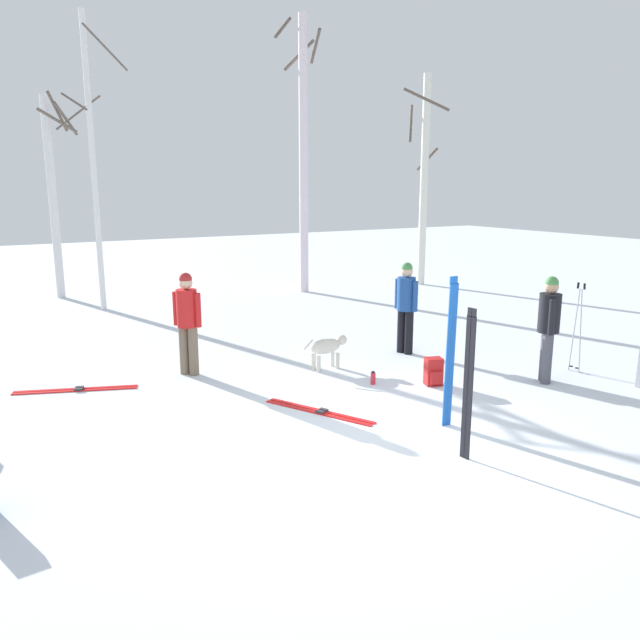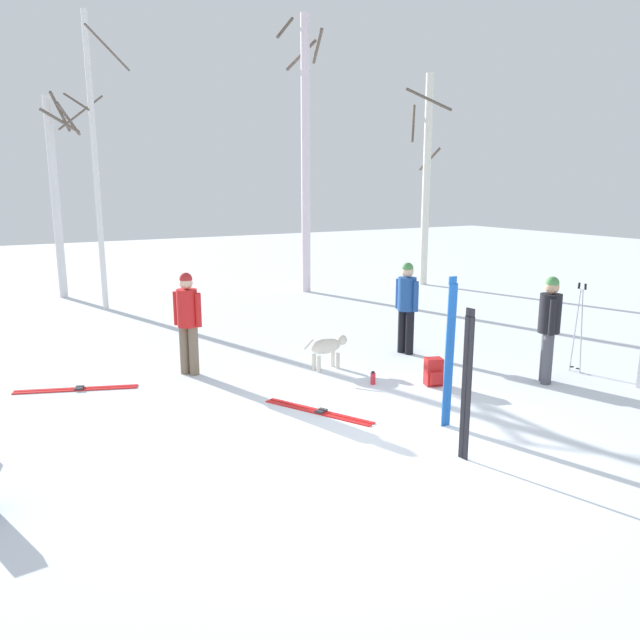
% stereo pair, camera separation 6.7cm
% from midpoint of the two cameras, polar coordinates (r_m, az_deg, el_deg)
% --- Properties ---
extents(ground_plane, '(60.00, 60.00, 0.00)m').
position_cam_midpoint_polar(ground_plane, '(7.83, 4.21, -11.18)').
color(ground_plane, white).
extents(person_0, '(0.34, 0.51, 1.72)m').
position_cam_midpoint_polar(person_0, '(11.65, 8.10, 1.65)').
color(person_0, black).
rests_on(person_0, ground_plane).
extents(person_1, '(0.37, 0.42, 1.72)m').
position_cam_midpoint_polar(person_1, '(10.47, 20.41, -0.23)').
color(person_1, '#4C4C56').
rests_on(person_1, ground_plane).
extents(person_2, '(0.37, 0.43, 1.72)m').
position_cam_midpoint_polar(person_2, '(10.47, -11.84, 0.29)').
color(person_2, '#72604C').
rests_on(person_2, ground_plane).
extents(dog, '(0.90, 0.26, 0.57)m').
position_cam_midpoint_polar(dog, '(10.67, 0.91, -2.50)').
color(dog, beige).
rests_on(dog, ground_plane).
extents(ski_pair_planted_0, '(0.16, 0.03, 1.99)m').
position_cam_midpoint_polar(ski_pair_planted_0, '(8.20, 11.99, -2.99)').
color(ski_pair_planted_0, blue).
rests_on(ski_pair_planted_0, ground_plane).
extents(ski_pair_planted_2, '(0.03, 0.13, 1.78)m').
position_cam_midpoint_polar(ski_pair_planted_2, '(7.28, 13.52, -5.87)').
color(ski_pair_planted_2, black).
rests_on(ski_pair_planted_2, ground_plane).
extents(ski_pair_lying_0, '(0.93, 1.63, 0.05)m').
position_cam_midpoint_polar(ski_pair_lying_0, '(8.79, 0.08, -8.38)').
color(ski_pair_lying_0, red).
rests_on(ski_pair_lying_0, ground_plane).
extents(ski_pair_lying_1, '(1.78, 0.80, 0.05)m').
position_cam_midpoint_polar(ski_pair_lying_1, '(10.40, -21.22, -5.92)').
color(ski_pair_lying_1, red).
rests_on(ski_pair_lying_1, ground_plane).
extents(ski_poles_0, '(0.07, 0.23, 1.52)m').
position_cam_midpoint_polar(ski_poles_0, '(11.28, 22.75, -0.44)').
color(ski_poles_0, '#B2B2BC').
rests_on(ski_poles_0, ground_plane).
extents(backpack_1, '(0.31, 0.33, 0.44)m').
position_cam_midpoint_polar(backpack_1, '(10.03, 10.55, -4.71)').
color(backpack_1, red).
rests_on(backpack_1, ground_plane).
extents(water_bottle_0, '(0.08, 0.08, 0.21)m').
position_cam_midpoint_polar(water_bottle_0, '(9.98, 5.06, -5.33)').
color(water_bottle_0, red).
rests_on(water_bottle_0, ground_plane).
extents(birch_tree_0, '(1.11, 0.99, 5.46)m').
position_cam_midpoint_polar(birch_tree_0, '(18.67, -22.90, 10.63)').
color(birch_tree_0, silver).
rests_on(birch_tree_0, ground_plane).
extents(birch_tree_1, '(1.66, 1.67, 7.07)m').
position_cam_midpoint_polar(birch_tree_1, '(16.44, -19.76, 13.49)').
color(birch_tree_1, white).
rests_on(birch_tree_1, ground_plane).
extents(birch_tree_2, '(1.41, 1.33, 7.71)m').
position_cam_midpoint_polar(birch_tree_2, '(18.25, -1.24, 15.09)').
color(birch_tree_2, silver).
rests_on(birch_tree_2, ground_plane).
extents(birch_tree_3, '(1.45, 1.66, 6.33)m').
position_cam_midpoint_polar(birch_tree_3, '(19.83, 9.78, 12.64)').
color(birch_tree_3, silver).
rests_on(birch_tree_3, ground_plane).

